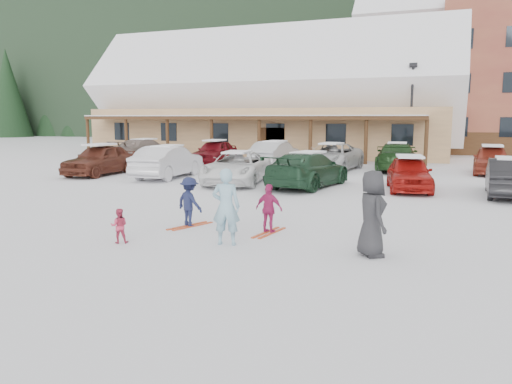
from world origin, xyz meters
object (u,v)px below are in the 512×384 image
at_px(bystander_dark, 372,214).
at_px(parked_car_1, 168,162).
at_px(parked_car_10, 331,157).
at_px(parked_car_7, 145,151).
at_px(lamp_post, 411,107).
at_px(parked_car_5, 509,177).
at_px(toddler_red, 119,226).
at_px(parked_car_11, 397,157).
at_px(parked_car_3, 308,170).
at_px(parked_car_8, 215,152).
at_px(adult_skier, 226,207).
at_px(child_magenta, 269,209).
at_px(parked_car_9, 275,154).
at_px(day_lodge, 270,105).
at_px(parked_car_2, 237,168).
at_px(parked_car_4, 409,173).
at_px(parked_car_0, 100,160).
at_px(parked_car_12, 492,160).
at_px(child_navy, 190,202).

xyz_separation_m(bystander_dark, parked_car_1, (-11.36, 10.52, -0.14)).
bearing_deg(parked_car_10, parked_car_7, -175.40).
height_order(lamp_post, parked_car_5, lamp_post).
distance_m(toddler_red, parked_car_11, 19.41).
height_order(parked_car_3, parked_car_8, parked_car_8).
relative_size(parked_car_3, parked_car_10, 0.94).
height_order(adult_skier, child_magenta, adult_skier).
bearing_deg(parked_car_9, day_lodge, -65.72).
xyz_separation_m(adult_skier, parked_car_2, (-4.10, 10.05, -0.19)).
distance_m(child_magenta, parked_car_1, 12.70).
xyz_separation_m(toddler_red, parked_car_2, (-1.68, 10.82, 0.30)).
bearing_deg(parked_car_5, parked_car_4, -3.12).
bearing_deg(parked_car_10, parked_car_8, 177.35).
bearing_deg(parked_car_0, child_magenta, -37.73).
distance_m(child_magenta, parked_car_5, 10.93).
height_order(toddler_red, parked_car_12, parked_car_12).
relative_size(child_magenta, parked_car_2, 0.25).
relative_size(parked_car_4, parked_car_8, 0.92).
bearing_deg(parked_car_0, parked_car_3, -4.13).
xyz_separation_m(parked_car_1, parked_car_7, (-5.62, 6.40, -0.01)).
distance_m(child_navy, parked_car_1, 11.30).
bearing_deg(lamp_post, parked_car_0, -135.74).
relative_size(bystander_dark, parked_car_5, 0.42).
relative_size(day_lodge, parked_car_3, 5.69).
bearing_deg(parked_car_11, parked_car_5, 117.48).
relative_size(child_navy, parked_car_11, 0.25).
relative_size(lamp_post, bystander_dark, 3.49).
bearing_deg(child_magenta, day_lodge, -61.74).
relative_size(adult_skier, parked_car_5, 0.41).
height_order(parked_car_0, parked_car_5, parked_car_0).
bearing_deg(parked_car_8, parked_car_0, -114.08).
height_order(parked_car_0, parked_car_4, parked_car_0).
xyz_separation_m(parked_car_1, parked_car_8, (-1.04, 7.33, -0.03)).
bearing_deg(parked_car_0, adult_skier, -43.05).
bearing_deg(adult_skier, parked_car_12, -124.06).
xyz_separation_m(child_navy, parked_car_10, (0.32, 15.62, 0.08)).
xyz_separation_m(lamp_post, adult_skier, (-2.21, -24.43, -2.73)).
relative_size(parked_car_1, parked_car_2, 0.93).
bearing_deg(toddler_red, parked_car_7, -87.73).
bearing_deg(adult_skier, parked_car_5, -137.35).
xyz_separation_m(parked_car_10, parked_car_11, (3.43, 1.08, 0.02)).
bearing_deg(parked_car_0, parked_car_1, 0.97).
xyz_separation_m(child_magenta, parked_car_7, (-14.24, 15.72, 0.14)).
xyz_separation_m(parked_car_1, parked_car_4, (11.33, -0.12, -0.09)).
bearing_deg(adult_skier, parked_car_10, -99.02).
height_order(toddler_red, child_magenta, child_magenta).
distance_m(adult_skier, child_navy, 2.26).
relative_size(parked_car_0, parked_car_1, 0.97).
bearing_deg(parked_car_10, child_magenta, -77.68).
height_order(toddler_red, parked_car_8, parked_car_8).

